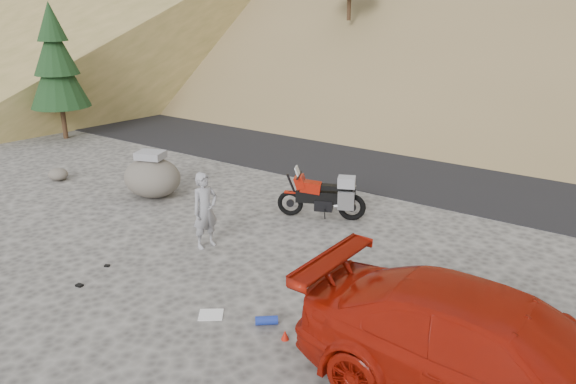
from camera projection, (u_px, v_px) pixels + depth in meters
The scene contains 12 objects.
ground at pixel (192, 249), 12.29m from camera, with size 140.00×140.00×0.00m, color #484643.
road at pixel (376, 157), 19.25m from camera, with size 120.00×7.00×0.05m, color black.
conifer_verge at pixel (56, 62), 20.71m from camera, with size 2.20×2.20×5.04m.
motorcycle at pixel (325, 197), 13.83m from camera, with size 2.07×1.15×1.32m.
man at pixel (207, 246), 12.45m from camera, with size 0.62×0.41×1.71m, color gray.
boulder at pixel (152, 177), 15.33m from camera, with size 1.82×1.61×1.26m.
small_rock at pixel (58, 174), 16.78m from camera, with size 0.65×0.60×0.36m.
gear_white_cloth at pixel (211, 315), 9.79m from camera, with size 0.42×0.37×0.01m, color white.
gear_blue_mat at pixel (267, 320), 9.49m from camera, with size 0.15×0.15×0.38m, color #19309B.
gear_funnel at pixel (285, 335), 9.07m from camera, with size 0.13×0.13×0.17m, color #B31A0B.
gear_glove_a at pixel (79, 285), 10.74m from camera, with size 0.14×0.10×0.04m, color black.
gear_glove_b at pixel (107, 266), 11.52m from camera, with size 0.10×0.08×0.03m, color black.
Camera 1 is at (8.10, -7.96, 5.31)m, focal length 35.00 mm.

